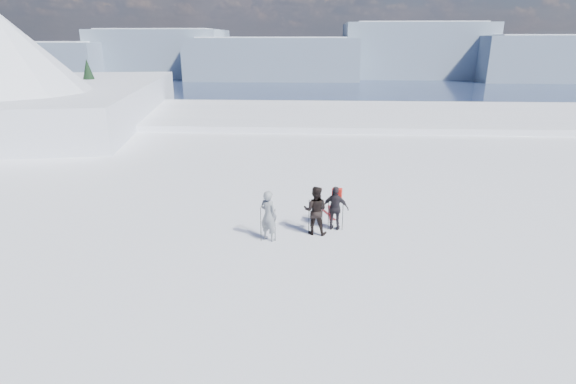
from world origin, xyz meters
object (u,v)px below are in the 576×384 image
at_px(skier_dark, 315,210).
at_px(skis_loose, 328,213).
at_px(skier_grey, 269,216).
at_px(skier_pack, 335,208).

relative_size(skier_dark, skis_loose, 1.08).
height_order(skier_dark, skis_loose, skier_dark).
height_order(skier_grey, skier_dark, skier_grey).
distance_m(skier_grey, skier_dark, 1.79).
xyz_separation_m(skier_grey, skier_dark, (1.67, 0.64, -0.01)).
relative_size(skier_grey, skier_pack, 1.09).
relative_size(skier_pack, skis_loose, 1.00).
relative_size(skier_grey, skis_loose, 1.10).
bearing_deg(skier_pack, skier_dark, 42.07).
distance_m(skier_grey, skier_pack, 2.66).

